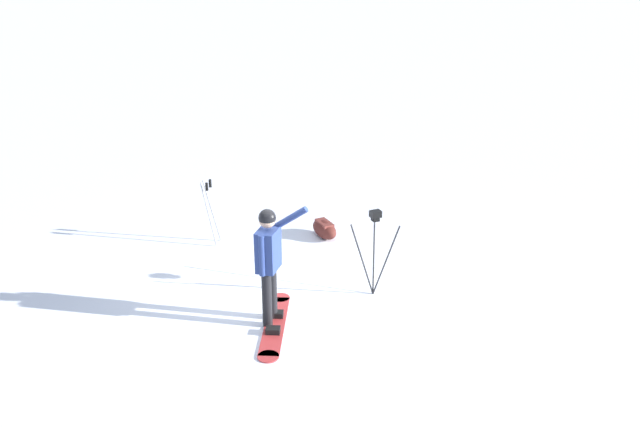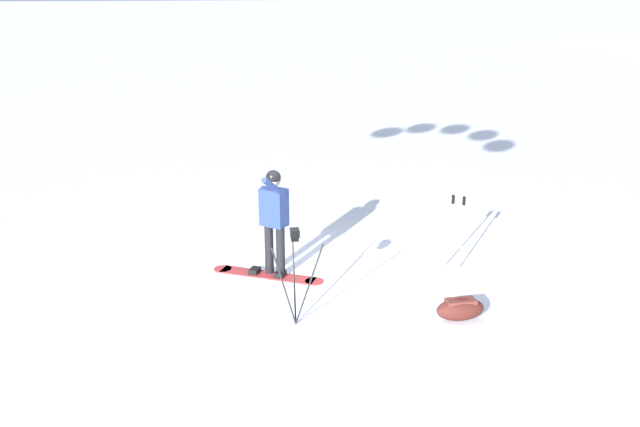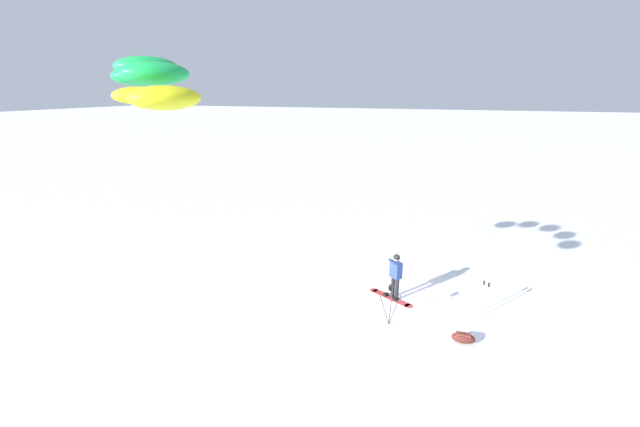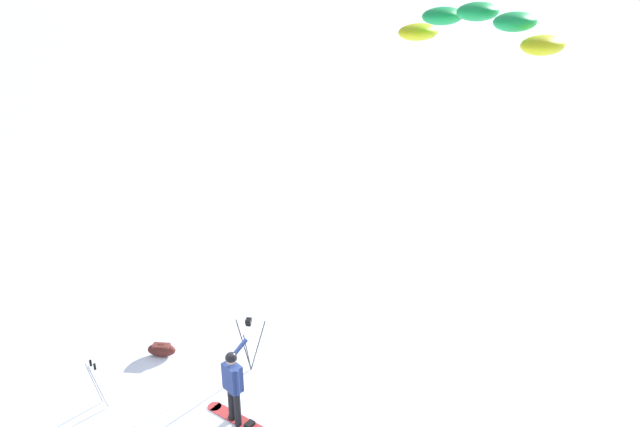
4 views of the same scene
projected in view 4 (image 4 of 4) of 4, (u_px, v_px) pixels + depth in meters
ground_plane at (215, 404)px, 13.01m from camera, size 300.00×300.00×0.00m
snowboarder at (233, 380)px, 12.09m from camera, size 0.47×0.78×1.76m
snowboard at (242, 421)px, 12.49m from camera, size 1.70×1.01×0.10m
traction_kite at (477, 25)px, 14.34m from camera, size 4.17×3.77×1.05m
gear_bag_large at (162, 350)px, 14.55m from camera, size 0.70×0.36×0.32m
camera_tripod at (249, 334)px, 13.72m from camera, size 0.71×0.65×1.39m
ski_poles at (95, 378)px, 12.61m from camera, size 0.32×0.33×1.17m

